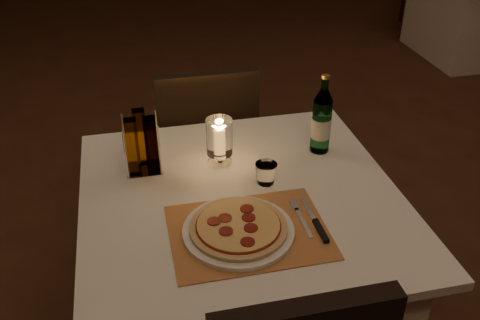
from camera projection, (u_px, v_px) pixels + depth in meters
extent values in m
cube|color=#442516|center=(275.00, 269.00, 2.47)|extent=(8.00, 10.00, 0.02)
cube|color=white|center=(241.00, 283.00, 1.89)|extent=(0.88, 0.88, 0.71)
cube|color=white|center=(241.00, 199.00, 1.69)|extent=(1.00, 1.00, 0.03)
cube|color=black|center=(203.00, 145.00, 2.49)|extent=(0.42, 0.42, 0.05)
cube|color=black|center=(208.00, 120.00, 2.22)|extent=(0.42, 0.05, 0.42)
cylinder|color=black|center=(232.00, 165.00, 2.79)|extent=(0.03, 0.03, 0.44)
cylinder|color=black|center=(167.00, 173.00, 2.73)|extent=(0.03, 0.03, 0.44)
cylinder|color=black|center=(247.00, 203.00, 2.51)|extent=(0.03, 0.03, 0.44)
cylinder|color=black|center=(175.00, 213.00, 2.45)|extent=(0.03, 0.03, 0.44)
cube|color=#BB7841|center=(249.00, 232.00, 1.53)|extent=(0.45, 0.34, 0.00)
cylinder|color=white|center=(238.00, 231.00, 1.52)|extent=(0.32, 0.32, 0.01)
cylinder|color=#D8B77F|center=(238.00, 227.00, 1.51)|extent=(0.28, 0.28, 0.01)
cylinder|color=maroon|center=(238.00, 225.00, 1.51)|extent=(0.24, 0.24, 0.00)
cylinder|color=#EACC7F|center=(238.00, 224.00, 1.51)|extent=(0.24, 0.24, 0.00)
cylinder|color=maroon|center=(249.00, 217.00, 1.53)|extent=(0.04, 0.04, 0.00)
cylinder|color=maroon|center=(247.00, 209.00, 1.56)|extent=(0.04, 0.04, 0.00)
cylinder|color=maroon|center=(225.00, 218.00, 1.53)|extent=(0.04, 0.04, 0.00)
cylinder|color=maroon|center=(214.00, 221.00, 1.51)|extent=(0.04, 0.04, 0.00)
cylinder|color=maroon|center=(226.00, 231.00, 1.48)|extent=(0.04, 0.04, 0.00)
cylinder|color=maroon|center=(248.00, 242.00, 1.44)|extent=(0.04, 0.04, 0.00)
cylinder|color=maroon|center=(251.00, 228.00, 1.49)|extent=(0.04, 0.04, 0.00)
cube|color=silver|center=(303.00, 223.00, 1.56)|extent=(0.01, 0.14, 0.00)
cube|color=silver|center=(295.00, 206.00, 1.63)|extent=(0.02, 0.05, 0.00)
cube|color=black|center=(321.00, 231.00, 1.52)|extent=(0.02, 0.10, 0.01)
cube|color=silver|center=(308.00, 209.00, 1.62)|extent=(0.01, 0.12, 0.00)
cylinder|color=#59A66D|center=(321.00, 126.00, 1.87)|extent=(0.07, 0.07, 0.19)
cylinder|color=#59A66D|center=(325.00, 83.00, 1.78)|extent=(0.02, 0.02, 0.04)
cylinder|color=gold|center=(326.00, 77.00, 1.77)|extent=(0.03, 0.03, 0.01)
cylinder|color=silver|center=(321.00, 127.00, 1.87)|extent=(0.07, 0.07, 0.07)
cylinder|color=white|center=(220.00, 163.00, 1.84)|extent=(0.09, 0.09, 0.01)
cylinder|color=white|center=(220.00, 157.00, 1.83)|extent=(0.02, 0.02, 0.03)
cylinder|color=white|center=(219.00, 137.00, 1.79)|extent=(0.09, 0.09, 0.13)
cylinder|color=white|center=(219.00, 140.00, 1.79)|extent=(0.02, 0.02, 0.09)
ellipsoid|color=orange|center=(219.00, 125.00, 1.76)|extent=(0.02, 0.02, 0.02)
cube|color=white|center=(144.00, 168.00, 1.81)|extent=(0.12, 0.12, 0.01)
cylinder|color=white|center=(126.00, 155.00, 1.71)|extent=(0.01, 0.01, 0.18)
cylinder|color=white|center=(160.00, 151.00, 1.73)|extent=(0.01, 0.01, 0.18)
cylinder|color=white|center=(124.00, 138.00, 1.80)|extent=(0.01, 0.01, 0.18)
cylinder|color=white|center=(157.00, 134.00, 1.82)|extent=(0.01, 0.01, 0.18)
cube|color=#BF8C33|center=(133.00, 147.00, 1.73)|extent=(0.04, 0.04, 0.20)
cube|color=#3F1E14|center=(151.00, 145.00, 1.74)|extent=(0.04, 0.04, 0.20)
cube|color=#BF8C33|center=(141.00, 137.00, 1.78)|extent=(0.04, 0.04, 0.20)
cube|color=white|center=(478.00, 14.00, 4.56)|extent=(0.88, 0.88, 0.71)
cylinder|color=black|center=(403.00, 0.00, 5.40)|extent=(0.03, 0.03, 0.44)
cylinder|color=black|center=(452.00, 7.00, 5.19)|extent=(0.03, 0.03, 0.44)
cylinder|color=black|center=(420.00, 10.00, 5.12)|extent=(0.03, 0.03, 0.44)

